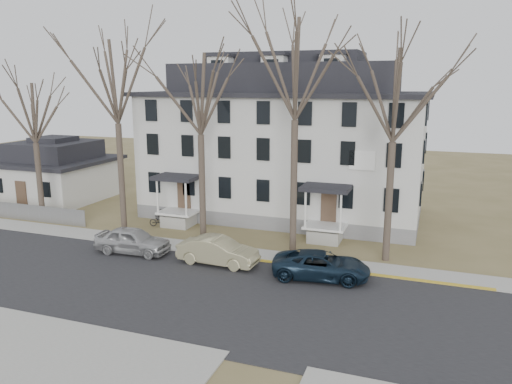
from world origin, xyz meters
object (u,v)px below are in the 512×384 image
at_px(car_silver, 133,241).
at_px(car_tan, 218,252).
at_px(tree_center, 296,61).
at_px(bicycle_right, 164,216).
at_px(tree_far_left, 115,76).
at_px(boarding_house, 285,144).
at_px(tree_bungalow, 33,109).
at_px(small_house, 56,173).
at_px(car_navy, 321,266).
at_px(tree_mid_right, 395,89).
at_px(bicycle_left, 160,222).
at_px(tree_mid_left, 200,88).

xyz_separation_m(car_silver, car_tan, (5.50, 0.02, -0.02)).
height_order(tree_center, bicycle_right, tree_center).
bearing_deg(tree_far_left, boarding_house, 42.18).
bearing_deg(tree_bungalow, car_silver, -20.82).
bearing_deg(small_house, car_navy, -21.65).
distance_m(tree_mid_right, bicycle_left, 18.12).
distance_m(tree_center, car_navy, 11.43).
relative_size(car_tan, car_navy, 0.91).
bearing_deg(car_tan, bicycle_right, 50.15).
bearing_deg(tree_center, small_house, 164.92).
distance_m(tree_bungalow, car_silver, 13.23).
xyz_separation_m(tree_far_left, car_tan, (8.78, -3.89, -9.59)).
bearing_deg(bicycle_right, car_navy, -112.50).
bearing_deg(boarding_house, car_tan, -91.03).
bearing_deg(tree_mid_left, car_silver, -124.79).
bearing_deg(bicycle_left, tree_center, -105.91).
height_order(boarding_house, bicycle_left, boarding_house).
xyz_separation_m(small_house, car_silver, (14.28, -10.11, -1.48)).
relative_size(car_silver, bicycle_left, 2.93).
bearing_deg(bicycle_left, car_navy, -120.87).
height_order(tree_center, tree_bungalow, tree_center).
xyz_separation_m(tree_mid_right, tree_bungalow, (-24.50, 0.00, -1.48)).
xyz_separation_m(small_house, tree_far_left, (11.00, -6.20, 8.09)).
height_order(tree_far_left, tree_mid_right, tree_far_left).
bearing_deg(car_silver, bicycle_right, 12.17).
relative_size(car_navy, bicycle_right, 3.35).
bearing_deg(tree_far_left, car_navy, -15.20).
xyz_separation_m(boarding_house, tree_center, (3.00, -8.15, 5.71)).
bearing_deg(car_silver, tree_mid_left, -37.61).
bearing_deg(car_navy, tree_mid_left, 57.46).
bearing_deg(tree_bungalow, car_navy, -10.41).
height_order(boarding_house, bicycle_right, boarding_house).
xyz_separation_m(boarding_house, tree_bungalow, (-16.00, -8.15, 2.74)).
xyz_separation_m(small_house, bicycle_right, (12.50, -3.43, -1.80)).
bearing_deg(small_house, tree_mid_left, -20.03).
relative_size(tree_mid_left, tree_mid_right, 1.00).
height_order(tree_mid_right, car_navy, tree_mid_right).
height_order(boarding_house, small_house, boarding_house).
xyz_separation_m(tree_center, bicycle_right, (-10.50, 2.76, -10.64)).
bearing_deg(car_tan, bicycle_left, 54.54).
distance_m(small_house, bicycle_left, 13.92).
bearing_deg(tree_bungalow, small_house, 122.84).
xyz_separation_m(tree_far_left, bicycle_left, (1.95, 1.45, -9.94)).
bearing_deg(tree_mid_left, car_navy, -24.73).
relative_size(tree_mid_left, tree_bungalow, 1.18).
height_order(boarding_house, car_navy, boarding_house).
xyz_separation_m(tree_mid_right, car_silver, (-14.22, -3.91, -8.83)).
height_order(tree_far_left, tree_center, tree_center).
xyz_separation_m(small_house, bicycle_left, (12.95, -4.75, -1.84)).
bearing_deg(tree_far_left, car_silver, -49.99).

